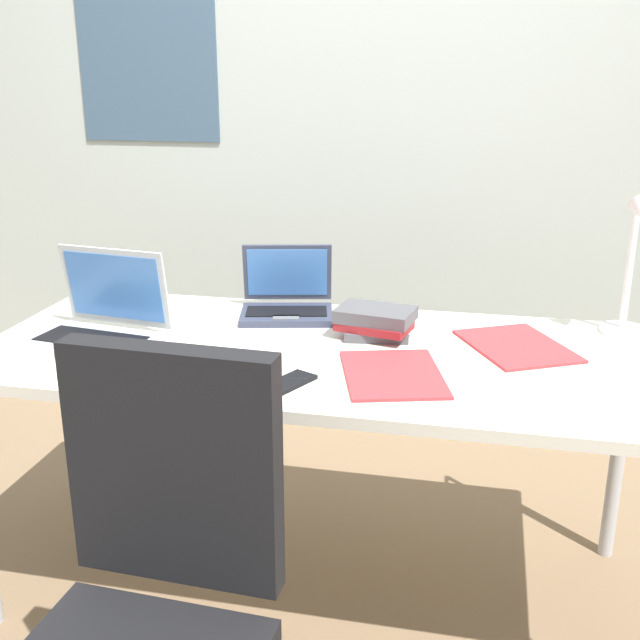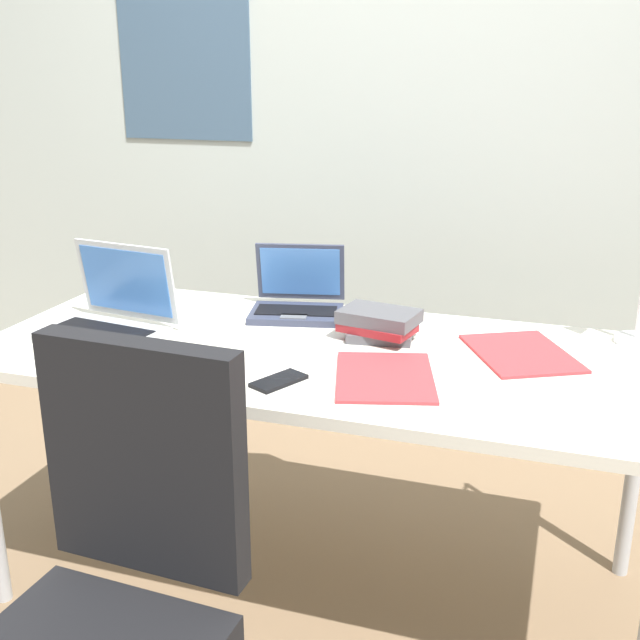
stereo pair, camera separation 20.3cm
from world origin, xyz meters
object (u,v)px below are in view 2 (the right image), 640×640
paper_folder_back_left (385,377)px  paper_folder_far_corner (521,353)px  laptop_back_right (108,317)px  laptop_front_right (298,300)px  book_stack (379,324)px  cell_phone (279,381)px

paper_folder_back_left → paper_folder_far_corner: size_ratio=1.00×
laptop_back_right → paper_folder_far_corner: 1.12m
laptop_front_right → book_stack: 0.32m
paper_folder_back_left → laptop_back_right: bearing=174.5°
cell_phone → paper_folder_back_left: bearing=50.8°
paper_folder_far_corner → book_stack: bearing=179.7°
laptop_back_right → paper_folder_back_left: bearing=-5.5°
laptop_back_right → paper_folder_back_left: laptop_back_right is taller
paper_folder_back_left → laptop_front_right: bearing=131.8°
laptop_front_right → laptop_back_right: bearing=-142.3°
laptop_front_right → laptop_back_right: 0.55m
laptop_front_right → laptop_back_right: laptop_back_right is taller
paper_folder_back_left → paper_folder_far_corner: (0.30, 0.27, 0.00)m
cell_phone → paper_folder_back_left: 0.25m
book_stack → laptop_front_right: bearing=153.0°
laptop_front_right → paper_folder_back_left: bearing=-48.2°
book_stack → paper_folder_far_corner: 0.38m
laptop_front_right → cell_phone: (0.14, -0.52, -0.04)m
cell_phone → book_stack: (0.15, 0.37, 0.04)m
laptop_back_right → cell_phone: 0.61m
paper_folder_back_left → cell_phone: bearing=-155.4°
cell_phone → paper_folder_far_corner: bearing=61.3°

